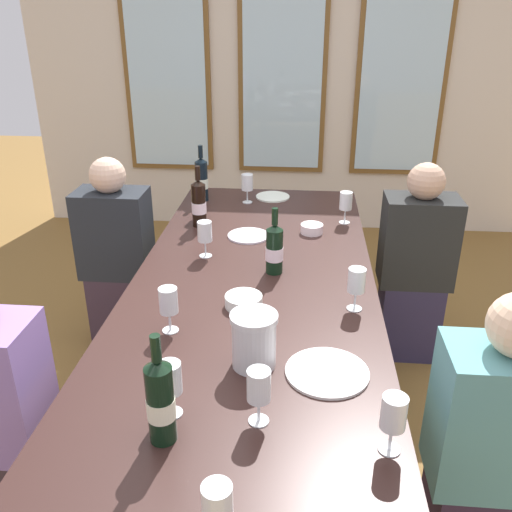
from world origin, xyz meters
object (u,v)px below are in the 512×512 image
(white_plate_0, at_px, (327,372))
(seated_person_3, at_px, (490,459))
(wine_glass_4, at_px, (169,303))
(white_plate_2, at_px, (248,236))
(dining_table, at_px, (252,298))
(wine_bottle_0, at_px, (160,401))
(metal_pitcher, at_px, (254,340))
(wine_glass_8, at_px, (247,184))
(tasting_bowl_1, at_px, (244,301))
(wine_glass_6, at_px, (394,414))
(wine_glass_2, at_px, (170,379))
(seated_person_1, at_px, (415,269))
(wine_glass_9, at_px, (346,202))
(wine_bottle_1, at_px, (202,179))
(wine_glass_7, at_px, (205,233))
(wine_glass_0, at_px, (356,282))
(wine_glass_5, at_px, (217,507))
(seated_person_0, at_px, (117,261))
(wine_glass_1, at_px, (259,387))
(wine_bottle_2, at_px, (199,203))
(wine_glass_3, at_px, (199,198))
(tasting_bowl_0, at_px, (312,229))
(wine_bottle_3, at_px, (274,249))
(white_plate_1, at_px, (273,197))

(white_plate_0, xyz_separation_m, seated_person_3, (0.52, -0.11, -0.22))
(wine_glass_4, relative_size, seated_person_3, 0.16)
(white_plate_0, bearing_deg, white_plate_2, 108.21)
(dining_table, xyz_separation_m, wine_bottle_0, (-0.15, -0.92, 0.19))
(metal_pitcher, xyz_separation_m, wine_glass_8, (-0.19, 1.63, 0.02))
(dining_table, height_order, metal_pitcher, metal_pitcher)
(tasting_bowl_1, distance_m, wine_glass_6, 0.87)
(dining_table, xyz_separation_m, wine_glass_2, (-0.15, -0.82, 0.18))
(seated_person_1, bearing_deg, white_plate_0, -112.30)
(wine_glass_6, bearing_deg, dining_table, 116.64)
(wine_bottle_0, relative_size, seated_person_1, 0.30)
(white_plate_2, bearing_deg, wine_glass_9, 25.76)
(white_plate_2, height_order, wine_bottle_1, wine_bottle_1)
(wine_bottle_1, distance_m, wine_glass_9, 0.89)
(wine_glass_7, bearing_deg, wine_glass_0, -33.47)
(wine_bottle_0, relative_size, wine_glass_5, 1.91)
(wine_glass_2, distance_m, seated_person_0, 1.63)
(white_plate_2, relative_size, wine_glass_1, 1.23)
(wine_glass_1, distance_m, wine_glass_6, 0.36)
(wine_bottle_2, bearing_deg, seated_person_1, 0.38)
(tasting_bowl_1, distance_m, wine_glass_3, 1.03)
(wine_bottle_0, height_order, wine_glass_7, wine_bottle_0)
(white_plate_0, relative_size, tasting_bowl_0, 2.33)
(wine_bottle_3, xyz_separation_m, seated_person_3, (0.73, -0.83, -0.33))
(wine_bottle_3, distance_m, seated_person_0, 1.08)
(tasting_bowl_1, height_order, wine_glass_1, wine_glass_1)
(wine_glass_4, xyz_separation_m, seated_person_1, (1.08, 1.05, -0.33))
(wine_glass_2, bearing_deg, tasting_bowl_0, 74.14)
(white_plate_1, distance_m, wine_bottle_0, 2.11)
(wine_bottle_2, height_order, tasting_bowl_0, wine_bottle_2)
(dining_table, distance_m, wine_glass_4, 0.49)
(wine_glass_3, bearing_deg, wine_bottle_1, 97.52)
(wine_bottle_3, bearing_deg, wine_glass_9, 61.60)
(metal_pitcher, xyz_separation_m, wine_glass_2, (-0.21, -0.26, 0.03))
(white_plate_0, xyz_separation_m, white_plate_1, (-0.28, 1.76, 0.00))
(wine_glass_9, bearing_deg, tasting_bowl_1, -115.13)
(white_plate_2, distance_m, wine_bottle_2, 0.33)
(dining_table, relative_size, wine_glass_5, 15.38)
(tasting_bowl_0, relative_size, wine_glass_6, 0.67)
(white_plate_1, bearing_deg, wine_glass_1, -87.64)
(white_plate_1, relative_size, white_plate_2, 0.97)
(metal_pitcher, xyz_separation_m, tasting_bowl_0, (0.19, 1.17, -0.07))
(white_plate_1, bearing_deg, wine_glass_3, -134.52)
(wine_glass_2, relative_size, wine_glass_3, 1.00)
(seated_person_1, relative_size, seated_person_3, 1.00)
(white_plate_0, distance_m, tasting_bowl_1, 0.52)
(wine_glass_3, bearing_deg, wine_bottle_2, -79.77)
(white_plate_0, distance_m, wine_bottle_3, 0.76)
(wine_bottle_0, bearing_deg, wine_glass_8, 89.30)
(wine_glass_6, bearing_deg, wine_bottle_1, 113.37)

